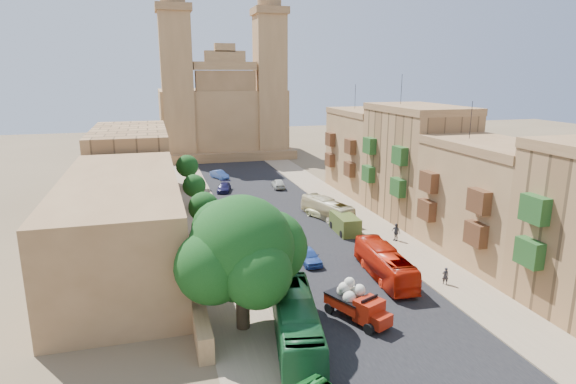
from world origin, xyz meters
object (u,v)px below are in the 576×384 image
street_tree_d (187,166)px  pedestrian_a (445,276)px  car_white_b (278,183)px  bus_green_north (296,322)px  street_tree_c (194,186)px  bus_red_east (385,263)px  car_cream (323,212)px  church (222,111)px  car_dkblue (224,187)px  ficus_tree (243,252)px  street_tree_a (219,249)px  bus_cream_east (327,209)px  olive_pickup (345,224)px  car_white_a (248,205)px  car_blue_b (219,175)px  red_truck (357,303)px  street_tree_b (204,207)px  car_blue_a (308,256)px  pedestrian_c (396,232)px

street_tree_d → pedestrian_a: (18.40, -41.60, -2.79)m
car_white_b → pedestrian_a: 38.36m
bus_green_north → car_white_b: 44.63m
street_tree_c → street_tree_d: street_tree_d is taller
bus_red_east → car_cream: 18.72m
street_tree_c → pedestrian_a: bearing=-58.1°
church → car_cream: church is taller
church → bus_red_east: church is taller
church → car_dkblue: church is taller
ficus_tree → car_cream: ficus_tree is taller
street_tree_a → street_tree_c: 24.00m
church → bus_cream_east: size_ratio=4.04×
olive_pickup → bus_green_north: (-11.93, -20.56, 0.56)m
car_white_a → car_blue_b: size_ratio=0.81×
red_truck → bus_red_east: 8.15m
church → car_blue_b: bearing=-99.8°
street_tree_a → red_truck: street_tree_a is taller
car_dkblue → bus_cream_east: bearing=-44.3°
ficus_tree → street_tree_b: 20.13m
bus_green_north → car_blue_b: size_ratio=2.66×
street_tree_c → car_white_b: street_tree_c is taller
bus_red_east → pedestrian_a: size_ratio=6.41×
ficus_tree → olive_pickup: 23.47m
street_tree_d → bus_cream_east: (15.27, -21.03, -2.29)m
olive_pickup → car_white_b: bearing=94.5°
church → car_blue_b: 26.61m
street_tree_d → pedestrian_a: bearing=-66.1°
street_tree_d → street_tree_a: bearing=-90.0°
pedestrian_a → car_dkblue: bearing=-53.7°
street_tree_a → street_tree_b: bearing=90.0°
car_blue_b → street_tree_a: bearing=-120.5°
street_tree_c → car_blue_b: 18.93m
olive_pickup → pedestrian_a: (2.97, -15.17, -0.24)m
car_blue_a → pedestrian_c: pedestrian_c is taller
street_tree_a → bus_red_east: (14.00, -3.00, -1.70)m
ficus_tree → bus_red_east: ficus_tree is taller
ficus_tree → street_tree_c: size_ratio=2.06×
church → red_truck: bearing=-91.0°
street_tree_c → bus_green_north: 35.21m
bus_green_north → car_dkblue: (1.61, 43.46, -0.91)m
bus_red_east → car_blue_b: size_ratio=2.30×
street_tree_c → pedestrian_c: (19.62, -18.53, -2.15)m
street_tree_b → pedestrian_c: bearing=-18.4°
olive_pickup → bus_red_east: size_ratio=0.52×
street_tree_c → pedestrian_a: 34.93m
street_tree_b → car_cream: (15.00, 3.69, -2.72)m
ficus_tree → red_truck: size_ratio=1.75×
red_truck → car_blue_a: red_truck is taller
red_truck → olive_pickup: size_ratio=1.10×
street_tree_b → olive_pickup: 15.81m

